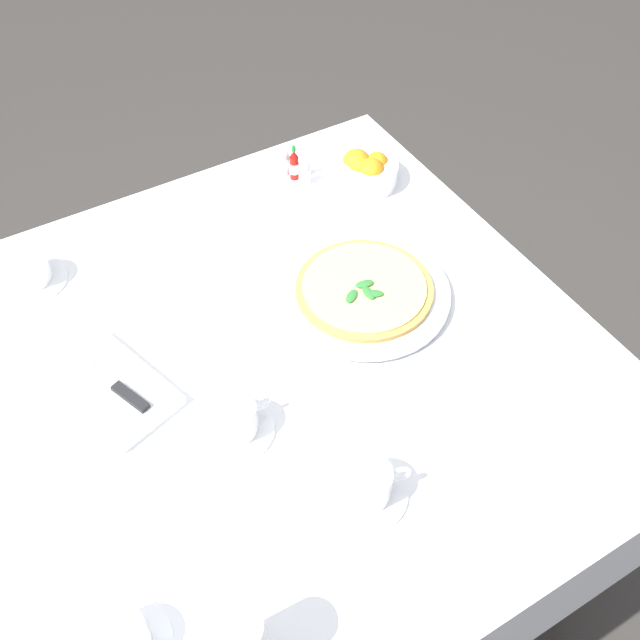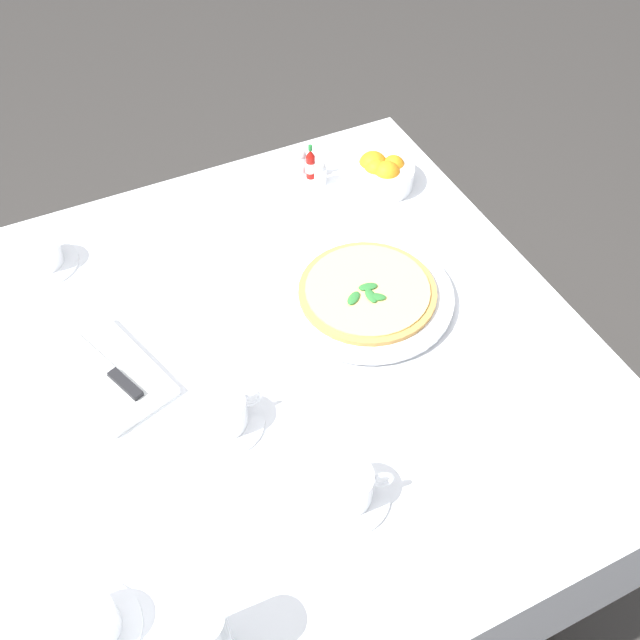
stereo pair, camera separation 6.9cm
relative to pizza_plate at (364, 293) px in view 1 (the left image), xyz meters
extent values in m
plane|color=#33302D|center=(-0.05, 0.22, -0.77)|extent=(8.00, 8.00, 0.00)
cube|color=white|center=(-0.05, 0.22, -0.02)|extent=(1.10, 1.10, 0.02)
cube|color=white|center=(-0.05, -0.33, -0.17)|extent=(1.10, 0.01, 0.28)
cube|color=white|center=(0.50, 0.22, -0.17)|extent=(0.01, 1.10, 0.28)
cylinder|color=brown|center=(-0.50, -0.24, -0.40)|extent=(0.06, 0.06, 0.74)
cylinder|color=brown|center=(0.41, -0.24, -0.40)|extent=(0.06, 0.06, 0.74)
cylinder|color=brown|center=(0.41, 0.67, -0.40)|extent=(0.06, 0.06, 0.74)
cylinder|color=white|center=(0.00, 0.00, -0.01)|extent=(0.19, 0.19, 0.01)
cylinder|color=white|center=(0.00, 0.00, 0.00)|extent=(0.32, 0.32, 0.01)
cylinder|color=#C68E47|center=(0.00, 0.00, 0.01)|extent=(0.26, 0.26, 0.01)
cylinder|color=#EFD17A|center=(0.00, 0.00, 0.02)|extent=(0.23, 0.23, 0.00)
ellipsoid|color=#2D7533|center=(0.00, 0.00, 0.02)|extent=(0.02, 0.04, 0.01)
ellipsoid|color=#2D7533|center=(-0.03, 0.00, 0.02)|extent=(0.03, 0.04, 0.01)
ellipsoid|color=#2D7533|center=(-0.02, 0.01, 0.02)|extent=(0.04, 0.02, 0.01)
ellipsoid|color=#2D7533|center=(-0.01, 0.04, 0.02)|extent=(0.04, 0.04, 0.01)
cylinder|color=black|center=(-0.37, 0.61, 0.04)|extent=(0.07, 0.07, 0.00)
cylinder|color=white|center=(0.36, 0.52, -0.01)|extent=(0.13, 0.13, 0.01)
cylinder|color=white|center=(0.36, 0.52, 0.02)|extent=(0.08, 0.08, 0.05)
torus|color=white|center=(0.41, 0.53, 0.02)|extent=(0.04, 0.01, 0.03)
cylinder|color=black|center=(0.36, 0.52, 0.04)|extent=(0.07, 0.07, 0.00)
cylinder|color=white|center=(-0.14, 0.34, -0.01)|extent=(0.13, 0.13, 0.01)
cylinder|color=white|center=(-0.14, 0.34, 0.02)|extent=(0.08, 0.08, 0.06)
torus|color=white|center=(-0.14, 0.29, 0.03)|extent=(0.01, 0.04, 0.03)
cylinder|color=black|center=(-0.14, 0.34, 0.05)|extent=(0.07, 0.07, 0.00)
cylinder|color=white|center=(-0.34, 0.21, -0.01)|extent=(0.13, 0.13, 0.01)
cylinder|color=white|center=(-0.34, 0.21, 0.02)|extent=(0.08, 0.08, 0.06)
torus|color=white|center=(-0.36, 0.17, 0.03)|extent=(0.02, 0.04, 0.03)
cylinder|color=black|center=(-0.34, 0.21, 0.05)|extent=(0.07, 0.07, 0.00)
cube|color=white|center=(0.03, 0.48, 0.00)|extent=(0.25, 0.19, 0.02)
cube|color=silver|center=(0.08, 0.50, 0.01)|extent=(0.12, 0.06, 0.01)
cube|color=black|center=(-0.01, 0.46, 0.01)|extent=(0.08, 0.04, 0.01)
cylinder|color=white|center=(0.29, -0.19, 0.01)|extent=(0.15, 0.15, 0.04)
sphere|color=orange|center=(0.31, -0.18, 0.02)|extent=(0.06, 0.06, 0.06)
sphere|color=orange|center=(0.29, -0.18, 0.03)|extent=(0.05, 0.05, 0.05)
sphere|color=orange|center=(0.27, -0.19, 0.03)|extent=(0.06, 0.06, 0.06)
sphere|color=orange|center=(0.29, -0.22, 0.03)|extent=(0.05, 0.05, 0.05)
cylinder|color=#B7140F|center=(0.38, -0.06, 0.02)|extent=(0.02, 0.02, 0.05)
cylinder|color=white|center=(0.38, -0.06, 0.02)|extent=(0.02, 0.02, 0.02)
cone|color=#B7140F|center=(0.38, -0.06, 0.05)|extent=(0.02, 0.02, 0.02)
cylinder|color=#1E722D|center=(0.38, -0.06, 0.07)|extent=(0.01, 0.01, 0.01)
cylinder|color=white|center=(0.41, -0.05, 0.01)|extent=(0.03, 0.03, 0.04)
cylinder|color=white|center=(0.41, -0.05, 0.00)|extent=(0.02, 0.02, 0.03)
sphere|color=silver|center=(0.41, -0.05, 0.03)|extent=(0.02, 0.02, 0.02)
cylinder|color=white|center=(0.35, -0.07, 0.01)|extent=(0.03, 0.03, 0.04)
cylinder|color=#38332D|center=(0.35, -0.07, 0.00)|extent=(0.02, 0.02, 0.03)
sphere|color=silver|center=(0.35, -0.07, 0.03)|extent=(0.02, 0.02, 0.02)
camera|label=1|loc=(-0.75, 0.54, 0.98)|focal=40.43mm
camera|label=2|loc=(-0.78, 0.47, 0.98)|focal=40.43mm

